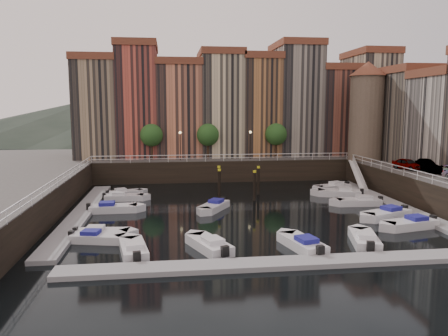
{
  "coord_description": "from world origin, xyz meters",
  "views": [
    {
      "loc": [
        -7.57,
        -44.2,
        10.45
      ],
      "look_at": [
        -1.47,
        4.0,
        3.72
      ],
      "focal_mm": 35.0,
      "sensor_mm": 36.0,
      "label": 1
    }
  ],
  "objects": [
    {
      "name": "boat_near_2",
      "position": [
        2.2,
        -13.78,
        0.39
      ],
      "size": [
        2.85,
        5.14,
        1.15
      ],
      "rotation": [
        0.0,
        0.0,
        1.8
      ],
      "color": "silver",
      "rests_on": "ground"
    },
    {
      "name": "boat_left_1",
      "position": [
        -13.15,
        -8.89,
        0.35
      ],
      "size": [
        4.54,
        2.01,
        1.03
      ],
      "rotation": [
        0.0,
        0.0,
        -0.09
      ],
      "color": "silver",
      "rests_on": "ground"
    },
    {
      "name": "boat_right_2",
      "position": [
        12.76,
        -0.23,
        0.38
      ],
      "size": [
        5.01,
        2.12,
        1.14
      ],
      "rotation": [
        0.0,
        0.0,
        3.07
      ],
      "color": "silver",
      "rests_on": "ground"
    },
    {
      "name": "boat_right_1",
      "position": [
        12.93,
        -5.95,
        0.41
      ],
      "size": [
        5.33,
        3.62,
        1.21
      ],
      "rotation": [
        0.0,
        0.0,
        3.52
      ],
      "color": "silver",
      "rests_on": "ground"
    },
    {
      "name": "dock_near",
      "position": [
        0.0,
        -17.0,
        0.17
      ],
      "size": [
        30.0,
        2.0,
        0.35
      ],
      "primitive_type": "cube",
      "color": "gray",
      "rests_on": "ground"
    },
    {
      "name": "boat_extra_803",
      "position": [
        -3.06,
        -0.45,
        0.37
      ],
      "size": [
        3.78,
        4.76,
        1.1
      ],
      "rotation": [
        0.0,
        0.0,
        4.18
      ],
      "color": "silver",
      "rests_on": "ground"
    },
    {
      "name": "dock_right",
      "position": [
        16.2,
        -1.0,
        0.17
      ],
      "size": [
        2.0,
        28.0,
        0.35
      ],
      "primitive_type": "cube",
      "color": "gray",
      "rests_on": "ground"
    },
    {
      "name": "far_terrace",
      "position": [
        3.31,
        23.5,
        10.95
      ],
      "size": [
        48.7,
        10.3,
        17.5
      ],
      "color": "#988060",
      "rests_on": "quay_far"
    },
    {
      "name": "railings",
      "position": [
        0.0,
        4.88,
        3.79
      ],
      "size": [
        36.08,
        34.04,
        0.52
      ],
      "color": "white",
      "rests_on": "ground"
    },
    {
      "name": "boat_near_0",
      "position": [
        -10.24,
        -13.39,
        0.37
      ],
      "size": [
        2.5,
        4.88,
        1.09
      ],
      "rotation": [
        0.0,
        0.0,
        1.75
      ],
      "color": "silver",
      "rests_on": "ground"
    },
    {
      "name": "boat_near_3",
      "position": [
        7.25,
        -13.31,
        0.39
      ],
      "size": [
        2.95,
        5.11,
        1.14
      ],
      "rotation": [
        0.0,
        0.0,
        1.31
      ],
      "color": "silver",
      "rests_on": "ground"
    },
    {
      "name": "boat_left_0",
      "position": [
        -13.33,
        -10.11,
        0.34
      ],
      "size": [
        4.55,
        2.52,
        1.02
      ],
      "rotation": [
        0.0,
        0.0,
        -0.23
      ],
      "color": "silver",
      "rests_on": "ground"
    },
    {
      "name": "boat_right_3",
      "position": [
        12.56,
        4.58,
        0.4
      ],
      "size": [
        5.33,
        3.4,
        1.2
      ],
      "rotation": [
        0.0,
        0.0,
        2.81
      ],
      "color": "silver",
      "rests_on": "ground"
    },
    {
      "name": "mooring_pilings",
      "position": [
        0.38,
        5.81,
        1.65
      ],
      "size": [
        5.31,
        4.76,
        3.78
      ],
      "color": "black",
      "rests_on": "ground"
    },
    {
      "name": "boat_right_0",
      "position": [
        13.33,
        -9.52,
        0.4
      ],
      "size": [
        5.24,
        2.83,
        1.17
      ],
      "rotation": [
        0.0,
        0.0,
        3.36
      ],
      "color": "silver",
      "rests_on": "ground"
    },
    {
      "name": "ground",
      "position": [
        0.0,
        0.0,
        0.0
      ],
      "size": [
        200.0,
        200.0,
        0.0
      ],
      "primitive_type": "plane",
      "color": "black",
      "rests_on": "ground"
    },
    {
      "name": "boat_right_4",
      "position": [
        13.16,
        8.49,
        0.38
      ],
      "size": [
        5.06,
        3.25,
        1.14
      ],
      "rotation": [
        0.0,
        0.0,
        3.48
      ],
      "color": "silver",
      "rests_on": "ground"
    },
    {
      "name": "gangway",
      "position": [
        17.1,
        10.0,
        1.92
      ],
      "size": [
        2.78,
        8.32,
        3.73
      ],
      "color": "white",
      "rests_on": "ground"
    },
    {
      "name": "quay_far",
      "position": [
        0.0,
        26.0,
        1.5
      ],
      "size": [
        80.0,
        20.0,
        3.0
      ],
      "primitive_type": "cube",
      "color": "black",
      "rests_on": "ground"
    },
    {
      "name": "boat_left_4",
      "position": [
        -12.98,
        8.13,
        0.33
      ],
      "size": [
        4.38,
        2.84,
        0.99
      ],
      "rotation": [
        0.0,
        0.0,
        0.35
      ],
      "color": "silver",
      "rests_on": "ground"
    },
    {
      "name": "car_a",
      "position": [
        20.73,
        4.39,
        3.67
      ],
      "size": [
        2.58,
        4.19,
        1.33
      ],
      "primitive_type": "imported",
      "rotation": [
        0.0,
        0.0,
        0.28
      ],
      "color": "gray",
      "rests_on": "quay_right"
    },
    {
      "name": "car_b",
      "position": [
        21.97,
        1.75,
        3.77
      ],
      "size": [
        2.3,
        4.88,
        1.55
      ],
      "primitive_type": "imported",
      "rotation": [
        0.0,
        0.0,
        -0.15
      ],
      "color": "gray",
      "rests_on": "quay_right"
    },
    {
      "name": "boat_left_2",
      "position": [
        -13.37,
        -0.08,
        0.38
      ],
      "size": [
        4.97,
        1.88,
        1.14
      ],
      "rotation": [
        0.0,
        0.0,
        0.02
      ],
      "color": "silver",
      "rests_on": "ground"
    },
    {
      "name": "promenade_trees",
      "position": [
        -1.33,
        18.2,
        6.58
      ],
      "size": [
        21.2,
        3.2,
        5.2
      ],
      "color": "black",
      "rests_on": "quay_far"
    },
    {
      "name": "mountains",
      "position": [
        1.72,
        110.0,
        7.92
      ],
      "size": [
        145.0,
        100.0,
        18.0
      ],
      "color": "#2D382D",
      "rests_on": "ground"
    },
    {
      "name": "street_lamps",
      "position": [
        -1.0,
        17.2,
        5.9
      ],
      "size": [
        10.36,
        0.36,
        4.18
      ],
      "color": "black",
      "rests_on": "quay_far"
    },
    {
      "name": "boat_left_3",
      "position": [
        -12.84,
        5.56,
        0.35
      ],
      "size": [
        4.6,
        1.83,
        1.05
      ],
      "rotation": [
        0.0,
        0.0,
        -0.04
      ],
      "color": "silver",
      "rests_on": "ground"
    },
    {
      "name": "boat_near_1",
      "position": [
        -4.71,
        -13.14,
        0.38
      ],
      "size": [
        3.42,
        5.04,
        1.14
      ],
      "rotation": [
        0.0,
        0.0,
        1.95
      ],
      "color": "silver",
      "rests_on": "ground"
    },
    {
      "name": "corner_tower",
      "position": [
        20.0,
        14.5,
        10.19
      ],
      "size": [
        5.2,
        5.2,
        13.8
      ],
      "color": "#6B5B4C",
      "rests_on": "quay_right"
    },
    {
      "name": "dock_left",
      "position": [
        -16.2,
        -1.0,
        0.17
      ],
      "size": [
        2.0,
        28.0,
        0.35
      ],
      "primitive_type": "cube",
      "color": "gray",
      "rests_on": "ground"
    }
  ]
}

